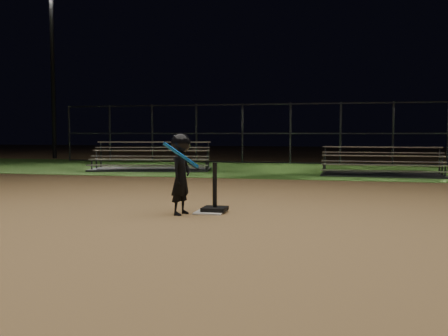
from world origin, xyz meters
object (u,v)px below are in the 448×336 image
child_batter (181,171)px  bleacher_left (152,164)px  home_plate (210,212)px  batting_tee (215,202)px  bleacher_right (382,170)px  light_pole_left (52,59)px

child_batter → bleacher_left: bearing=37.0°
child_batter → home_plate: bearing=-45.1°
batting_tee → child_batter: child_batter is taller
home_plate → bleacher_right: (3.21, 7.92, 0.17)m
batting_tee → child_batter: (-0.46, -0.34, 0.51)m
bleacher_right → light_pole_left: size_ratio=0.43×
batting_tee → bleacher_right: 8.44m
batting_tee → bleacher_right: bearing=68.0°
batting_tee → light_pole_left: light_pole_left is taller
child_batter → bleacher_right: bearing=-10.9°
home_plate → bleacher_left: 9.44m
bleacher_left → light_pole_left: size_ratio=0.51×
home_plate → batting_tee: 0.19m
home_plate → bleacher_left: bleacher_left is taller
child_batter → light_pole_left: (-11.60, 15.19, 4.27)m
light_pole_left → bleacher_right: bearing=-24.8°
light_pole_left → bleacher_left: bearing=-40.1°
home_plate → child_batter: 0.81m
child_batter → bleacher_right: child_batter is taller
batting_tee → light_pole_left: 19.71m
home_plate → bleacher_right: 8.55m
batting_tee → child_batter: size_ratio=0.61×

